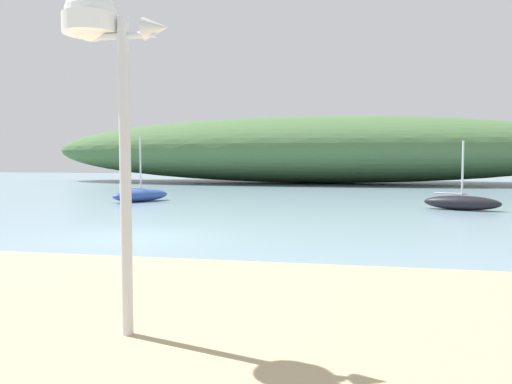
# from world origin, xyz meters

# --- Properties ---
(ground_plane) EXTENTS (120.00, 120.00, 0.00)m
(ground_plane) POSITION_xyz_m (0.00, 0.00, 0.00)
(ground_plane) COLOR #7A99A8
(distant_hill) EXTENTS (49.17, 13.94, 5.85)m
(distant_hill) POSITION_xyz_m (1.73, 33.09, 2.92)
(distant_hill) COLOR #476B3D
(distant_hill) RESTS_ON ground
(mast_structure) EXTENTS (1.14, 0.58, 3.63)m
(mast_structure) POSITION_xyz_m (3.03, -7.62, 3.24)
(mast_structure) COLOR silver
(mast_structure) RESTS_ON beach_sand
(sailboat_inner_mooring) EXTENTS (3.11, 1.84, 2.83)m
(sailboat_inner_mooring) POSITION_xyz_m (9.74, 9.55, 0.31)
(sailboat_inner_mooring) COLOR black
(sailboat_inner_mooring) RESTS_ON ground
(sailboat_far_right) EXTENTS (2.48, 3.21, 3.19)m
(sailboat_far_right) POSITION_xyz_m (-4.89, 10.88, 0.32)
(sailboat_far_right) COLOR #2D4C9E
(sailboat_far_right) RESTS_ON ground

